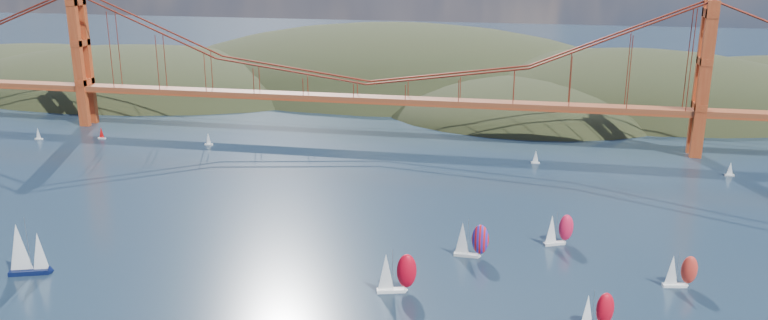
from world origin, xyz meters
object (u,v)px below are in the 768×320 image
(racer_0, at_px, (396,272))
(racer_2, at_px, (680,270))
(racer_1, at_px, (596,311))
(sloop_navy, at_px, (25,249))
(racer_rwb, at_px, (471,239))
(racer_3, at_px, (558,229))

(racer_0, height_order, racer_2, racer_0)
(racer_0, height_order, racer_1, racer_0)
(racer_0, bearing_deg, racer_1, -27.91)
(racer_2, bearing_deg, racer_1, -140.43)
(racer_0, xyz_separation_m, racer_2, (62.01, 14.84, -0.80))
(sloop_navy, distance_m, racer_rwb, 104.85)
(racer_2, height_order, racer_rwb, racer_rwb)
(sloop_navy, height_order, racer_2, sloop_navy)
(racer_rwb, bearing_deg, racer_0, -120.75)
(sloop_navy, distance_m, racer_3, 128.78)
(racer_2, relative_size, racer_3, 0.94)
(racer_0, bearing_deg, racer_3, 27.74)
(racer_3, relative_size, racer_rwb, 0.92)
(sloop_navy, relative_size, racer_1, 1.57)
(racer_0, relative_size, racer_2, 1.20)
(racer_0, bearing_deg, sloop_navy, 169.08)
(racer_rwb, bearing_deg, racer_1, -46.23)
(racer_2, bearing_deg, racer_0, -176.84)
(sloop_navy, xyz_separation_m, racer_rwb, (100.47, 29.94, -1.59))
(racer_0, distance_m, racer_1, 42.96)
(racer_1, xyz_separation_m, racer_rwb, (-27.42, 31.19, 0.38))
(sloop_navy, distance_m, racer_2, 149.58)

